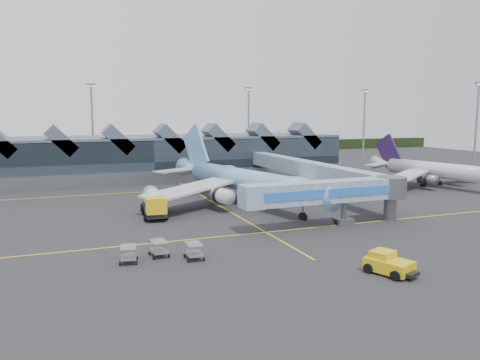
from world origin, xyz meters
name	(u,v)px	position (x,y,z in m)	size (l,w,h in m)	color
ground	(242,219)	(0.00, 0.00, 0.00)	(260.00, 260.00, 0.00)	#27272A
taxi_stripes	(220,206)	(0.00, 10.00, 0.01)	(120.00, 60.00, 0.01)	gold
tree_line_far	(131,150)	(0.00, 110.00, 2.00)	(260.00, 4.00, 4.00)	black
terminal	(146,157)	(-5.07, 47.35, 4.88)	(90.00, 22.25, 12.52)	black
light_masts	(231,121)	(21.00, 62.80, 12.49)	(132.40, 42.56, 22.45)	gray
main_airliner	(241,180)	(4.07, 11.20, 3.88)	(34.74, 40.64, 13.19)	#759EED
regional_jet	(432,170)	(46.82, 14.51, 3.33)	(27.45, 30.42, 10.50)	silver
jet_bridge	(338,192)	(10.28, -7.92, 4.36)	(24.07, 4.15, 6.09)	#7A9CCC
fuel_truck	(153,201)	(-11.09, 6.97, 2.07)	(3.95, 11.10, 3.69)	black
pushback_tug	(388,264)	(4.28, -25.82, 0.91)	(4.06, 5.02, 2.02)	yellow
baggage_carts	(161,250)	(-14.28, -14.19, 0.91)	(8.10, 4.58, 1.62)	gray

